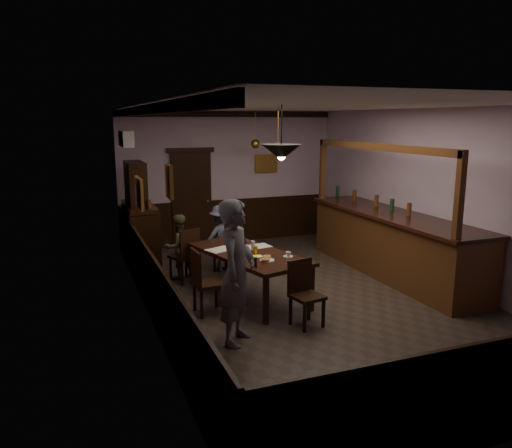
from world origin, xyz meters
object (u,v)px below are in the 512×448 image
dining_table (249,256)px  person_standing (237,272)px  person_seated_left (178,247)px  soda_can (255,250)px  chair_far_right (230,245)px  sideboard (139,223)px  coffee_cup (288,254)px  pendant_iron (281,152)px  bar_counter (392,242)px  person_seated_right (221,238)px  chair_near (304,290)px  chair_side (203,279)px  pendant_brass_mid (278,148)px  chair_far_left (186,253)px  pendant_brass_far (255,144)px

dining_table → person_standing: bearing=-115.2°
person_seated_left → soda_can: person_seated_left is taller
chair_far_right → sideboard: 1.95m
coffee_cup → soda_can: bearing=122.2°
pendant_iron → bar_counter: bearing=20.8°
person_seated_right → sideboard: (-1.37, 1.00, 0.18)m
person_standing → person_seated_left: person_standing is taller
person_seated_left → person_seated_right: size_ratio=0.93×
chair_near → bar_counter: bar_counter is taller
chair_far_right → person_seated_right: 0.29m
person_seated_left → person_seated_right: bearing=174.1°
dining_table → chair_far_right: chair_far_right is taller
chair_side → pendant_iron: 2.14m
person_standing → coffee_cup: (1.16, 0.98, -0.13)m
person_seated_left → pendant_brass_mid: (1.81, -0.24, 1.72)m
bar_counter → coffee_cup: bearing=-162.9°
chair_far_right → chair_near: size_ratio=1.05×
dining_table → person_seated_left: 1.62m
chair_far_left → person_seated_left: (-0.08, 0.27, 0.06)m
coffee_cup → pendant_iron: (-0.26, -0.27, 1.55)m
chair_far_left → chair_far_right: (0.87, 0.23, 0.00)m
chair_far_left → chair_side: bearing=62.2°
dining_table → soda_can: size_ratio=19.85×
chair_near → pendant_brass_mid: size_ratio=1.13×
pendant_brass_mid → sideboard: bearing=147.5°
sideboard → pendant_brass_far: 2.93m
dining_table → chair_side: bearing=-154.0°
sideboard → person_standing: bearing=-81.1°
coffee_cup → person_standing: bearing=-154.6°
chair_side → person_standing: bearing=-174.8°
chair_near → soda_can: 1.22m
chair_far_left → sideboard: bearing=-92.7°
chair_near → person_standing: bearing=179.8°
chair_near → pendant_brass_far: bearing=67.5°
chair_far_left → pendant_brass_far: 3.12m
chair_far_left → chair_side: (-0.10, -1.53, 0.01)m
soda_can → pendant_iron: size_ratio=0.16×
chair_far_left → pendant_iron: pendant_iron is taller
person_seated_right → chair_far_right: bearing=98.7°
person_seated_right → bar_counter: bearing=145.4°
dining_table → pendant_brass_far: pendant_brass_far is taller
chair_far_right → chair_near: (0.22, -2.63, -0.03)m
person_seated_left → pendant_brass_far: bearing=-165.2°
soda_can → chair_far_left: bearing=123.1°
person_seated_left → coffee_cup: 2.29m
coffee_cup → pendant_iron: pendant_iron is taller
sideboard → pendant_iron: (1.54, -3.39, 1.55)m
chair_near → person_standing: size_ratio=0.49×
person_standing → sideboard: sideboard is taller
sideboard → bar_counter: size_ratio=0.47×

